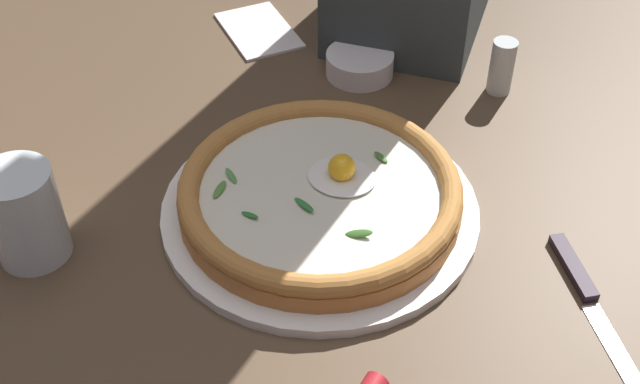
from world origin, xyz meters
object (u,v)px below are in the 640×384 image
(drinking_glass, at_px, (26,220))
(folded_napkin, at_px, (259,29))
(pepper_shaker, at_px, (502,67))
(table_knife, at_px, (587,296))
(side_bowl, at_px, (360,64))
(pizza, at_px, (320,192))

(drinking_glass, relative_size, folded_napkin, 0.76)
(folded_napkin, bearing_deg, pepper_shaker, 178.79)
(drinking_glass, bearing_deg, table_knife, -163.18)
(drinking_glass, distance_m, folded_napkin, 0.49)
(drinking_glass, height_order, pepper_shaker, drinking_glass)
(drinking_glass, height_order, folded_napkin, drinking_glass)
(folded_napkin, xyz_separation_m, pepper_shaker, (-0.36, 0.01, 0.03))
(pepper_shaker, bearing_deg, side_bowl, 11.50)
(side_bowl, distance_m, pepper_shaker, 0.19)
(pepper_shaker, bearing_deg, folded_napkin, -1.21)
(table_knife, height_order, drinking_glass, drinking_glass)
(pizza, distance_m, drinking_glass, 0.31)
(pizza, height_order, side_bowl, pizza)
(side_bowl, xyz_separation_m, folded_napkin, (0.18, -0.04, -0.01))
(pizza, distance_m, table_knife, 0.29)
(side_bowl, relative_size, table_knife, 0.46)
(side_bowl, relative_size, folded_napkin, 0.65)
(pizza, bearing_deg, drinking_glass, 34.51)
(pizza, xyz_separation_m, drinking_glass, (0.25, 0.17, 0.01))
(pizza, bearing_deg, side_bowl, -77.47)
(drinking_glass, xyz_separation_m, pepper_shaker, (-0.37, -0.48, -0.01))
(side_bowl, height_order, pepper_shaker, pepper_shaker)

